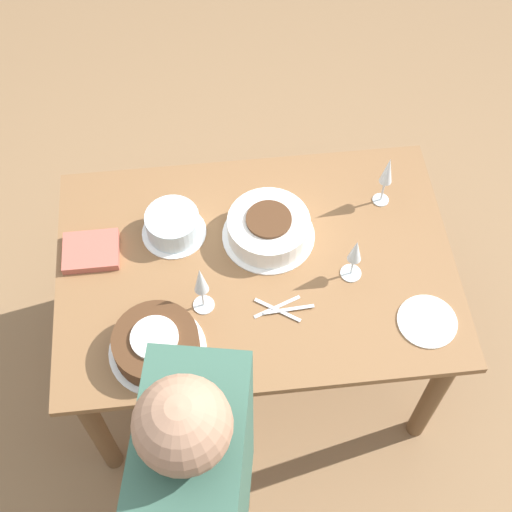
# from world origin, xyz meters

# --- Properties ---
(ground_plane) EXTENTS (12.00, 12.00, 0.00)m
(ground_plane) POSITION_xyz_m (0.00, 0.00, 0.00)
(ground_plane) COLOR #8E6B47
(dining_table) EXTENTS (1.37, 0.93, 0.75)m
(dining_table) POSITION_xyz_m (0.00, 0.00, 0.63)
(dining_table) COLOR brown
(dining_table) RESTS_ON ground_plane
(cake_center_white) EXTENTS (0.33, 0.33, 0.11)m
(cake_center_white) POSITION_xyz_m (0.06, 0.11, 0.80)
(cake_center_white) COLOR white
(cake_center_white) RESTS_ON dining_table
(cake_front_chocolate) EXTENTS (0.31, 0.31, 0.10)m
(cake_front_chocolate) POSITION_xyz_m (-0.35, -0.29, 0.79)
(cake_front_chocolate) COLOR white
(cake_front_chocolate) RESTS_ON dining_table
(cake_back_decorated) EXTENTS (0.23, 0.23, 0.10)m
(cake_back_decorated) POSITION_xyz_m (-0.27, 0.16, 0.80)
(cake_back_decorated) COLOR white
(cake_back_decorated) RESTS_ON dining_table
(wine_glass_near) EXTENTS (0.07, 0.07, 0.19)m
(wine_glass_near) POSITION_xyz_m (0.32, -0.07, 0.88)
(wine_glass_near) COLOR silver
(wine_glass_near) RESTS_ON dining_table
(wine_glass_far) EXTENTS (0.06, 0.06, 0.23)m
(wine_glass_far) POSITION_xyz_m (0.48, 0.22, 0.91)
(wine_glass_far) COLOR silver
(wine_glass_far) RESTS_ON dining_table
(wine_glass_extra) EXTENTS (0.07, 0.07, 0.23)m
(wine_glass_extra) POSITION_xyz_m (-0.19, -0.14, 0.90)
(wine_glass_extra) COLOR silver
(wine_glass_extra) RESTS_ON dining_table
(dessert_plate_right) EXTENTS (0.20, 0.20, 0.01)m
(dessert_plate_right) POSITION_xyz_m (0.53, -0.28, 0.75)
(dessert_plate_right) COLOR white
(dessert_plate_right) RESTS_ON dining_table
(fork_pile) EXTENTS (0.20, 0.11, 0.01)m
(fork_pile) POSITION_xyz_m (0.06, -0.19, 0.75)
(fork_pile) COLOR silver
(fork_pile) RESTS_ON dining_table
(napkin_stack) EXTENTS (0.19, 0.16, 0.03)m
(napkin_stack) POSITION_xyz_m (-0.56, 0.10, 0.77)
(napkin_stack) COLOR #B75B4C
(napkin_stack) RESTS_ON dining_table
(person_cutting) EXTENTS (0.29, 0.43, 1.68)m
(person_cutting) POSITION_xyz_m (-0.22, -0.84, 1.01)
(person_cutting) COLOR #232328
(person_cutting) RESTS_ON ground_plane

